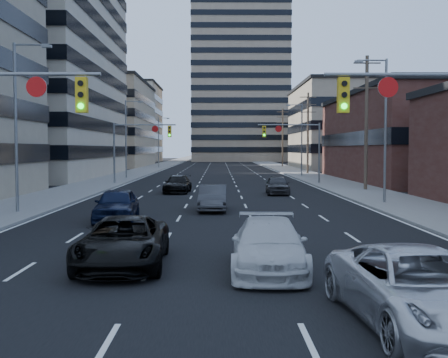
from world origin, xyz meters
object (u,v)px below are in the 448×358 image
object	(u,v)px
white_van	(269,246)
silver_suv	(419,288)
sedan_blue	(117,205)
black_pickup	(123,242)

from	to	relation	value
white_van	silver_suv	bearing A→B (deg)	-60.09
silver_suv	white_van	bearing A→B (deg)	112.41
silver_suv	sedan_blue	distance (m)	18.17
white_van	sedan_blue	size ratio (longest dim) A/B	1.09
white_van	silver_suv	distance (m)	5.52
black_pickup	white_van	world-z (taller)	white_van
black_pickup	sedan_blue	world-z (taller)	sedan_blue
black_pickup	silver_suv	size ratio (longest dim) A/B	0.96
black_pickup	white_van	size ratio (longest dim) A/B	1.04
silver_suv	sedan_blue	size ratio (longest dim) A/B	1.17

